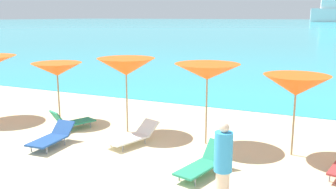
% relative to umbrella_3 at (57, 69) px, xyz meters
% --- Properties ---
extents(ground_plane, '(50.00, 100.00, 0.30)m').
position_rel_umbrella_3_xyz_m(ground_plane, '(4.21, 5.76, -2.01)').
color(ground_plane, beige).
extents(ocean_water, '(650.00, 440.00, 0.02)m').
position_rel_umbrella_3_xyz_m(ocean_water, '(4.21, 224.18, -1.85)').
color(ocean_water, '#2DADBC').
rests_on(ocean_water, ground_plane).
extents(umbrella_3, '(1.82, 1.82, 2.09)m').
position_rel_umbrella_3_xyz_m(umbrella_3, '(0.00, 0.00, 0.00)').
color(umbrella_3, '#9E7F59').
rests_on(umbrella_3, ground_plane).
extents(umbrella_4, '(1.99, 1.99, 2.40)m').
position_rel_umbrella_3_xyz_m(umbrella_4, '(2.88, -0.11, 0.26)').
color(umbrella_4, '#9E7F59').
rests_on(umbrella_4, ground_plane).
extents(umbrella_5, '(1.89, 1.89, 2.37)m').
position_rel_umbrella_3_xyz_m(umbrella_5, '(5.59, -0.17, 0.28)').
color(umbrella_5, '#9E7F59').
rests_on(umbrella_5, ground_plane).
extents(umbrella_6, '(1.74, 1.74, 2.19)m').
position_rel_umbrella_3_xyz_m(umbrella_6, '(8.01, -0.07, 0.05)').
color(umbrella_6, '#9E7F59').
rests_on(umbrella_6, ground_plane).
extents(lounge_chair_0, '(1.10, 1.77, 0.58)m').
position_rel_umbrella_3_xyz_m(lounge_chair_0, '(3.66, -1.08, -1.61)').
color(lounge_chair_0, white).
rests_on(lounge_chair_0, ground_plane).
extents(lounge_chair_3, '(0.70, 1.57, 0.60)m').
position_rel_umbrella_3_xyz_m(lounge_chair_3, '(1.63, -2.25, -1.58)').
color(lounge_chair_3, '#1E478C').
rests_on(lounge_chair_3, ground_plane).
extents(lounge_chair_5, '(1.05, 1.52, 0.73)m').
position_rel_umbrella_3_xyz_m(lounge_chair_5, '(1.09, -0.70, -1.56)').
color(lounge_chair_5, '#268C66').
rests_on(lounge_chair_5, ground_plane).
extents(lounge_chair_6, '(0.88, 1.66, 0.68)m').
position_rel_umbrella_3_xyz_m(lounge_chair_6, '(6.24, -2.31, -1.58)').
color(lounge_chair_6, '#268C66').
rests_on(lounge_chair_6, ground_plane).
extents(beachgoer_1, '(0.37, 0.37, 1.64)m').
position_rel_umbrella_3_xyz_m(beachgoer_1, '(7.03, -3.34, -1.01)').
color(beachgoer_1, beige).
rests_on(beachgoer_1, ground_plane).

